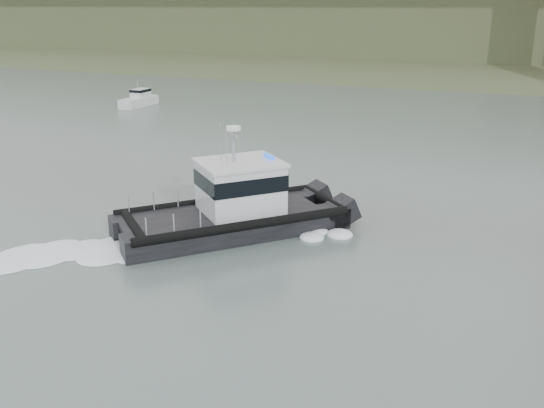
{
  "coord_description": "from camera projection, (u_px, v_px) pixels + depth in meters",
  "views": [
    {
      "loc": [
        10.99,
        -17.4,
        11.63
      ],
      "look_at": [
        -0.11,
        8.26,
        2.4
      ],
      "focal_mm": 40.0,
      "sensor_mm": 36.0,
      "label": 1
    }
  ],
  "objects": [
    {
      "name": "headlands",
      "position": [
        489.0,
        27.0,
        130.12
      ],
      "size": [
        500.0,
        105.36,
        27.12
      ],
      "color": "#314226",
      "rests_on": "ground"
    },
    {
      "name": "motorboat",
      "position": [
        139.0,
        99.0,
        72.65
      ],
      "size": [
        1.95,
        5.74,
        3.15
      ],
      "rotation": [
        0.0,
        0.0,
        0.01
      ],
      "color": "silver",
      "rests_on": "ground"
    },
    {
      "name": "ground",
      "position": [
        188.0,
        327.0,
        22.95
      ],
      "size": [
        400.0,
        400.0,
        0.0
      ],
      "primitive_type": "plane",
      "color": "slate",
      "rests_on": "ground"
    },
    {
      "name": "patrol_boat",
      "position": [
        234.0,
        205.0,
        32.18
      ],
      "size": [
        11.48,
        11.99,
        5.92
      ],
      "rotation": [
        0.0,
        0.0,
        -0.74
      ],
      "color": "black",
      "rests_on": "ground"
    }
  ]
}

